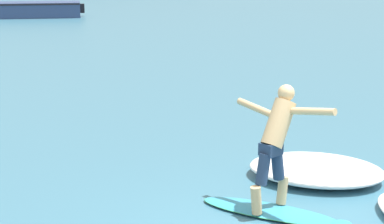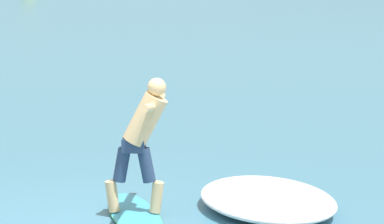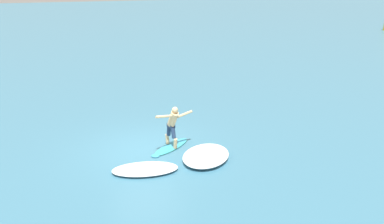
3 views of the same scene
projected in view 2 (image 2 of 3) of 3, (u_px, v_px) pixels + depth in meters
name	position (u px, v px, depth m)	size (l,w,h in m)	color
surfboard	(135.00, 215.00, 10.57)	(1.48, 1.90, 0.20)	#3398C1
surfer	(143.00, 134.00, 10.41)	(0.82, 1.51, 1.59)	#D5B17D
wave_foam_at_nose	(267.00, 199.00, 10.83)	(2.46, 2.49, 0.28)	white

